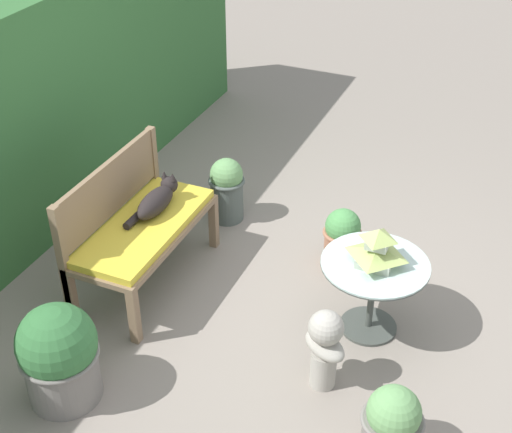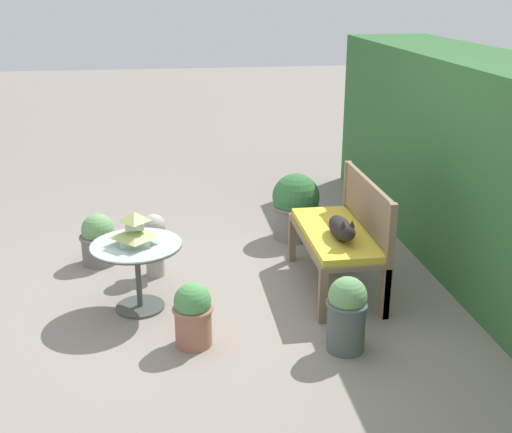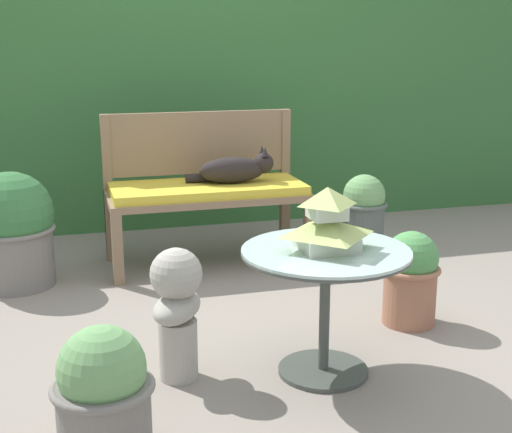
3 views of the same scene
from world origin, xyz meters
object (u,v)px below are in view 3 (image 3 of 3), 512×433
potted_plant_patio_mid (410,277)px  potted_plant_hedge_corner (12,230)px  potted_plant_bench_right (103,395)px  potted_plant_bench_left (363,215)px  pagoda_birdhouse (327,223)px  garden_bust (177,305)px  garden_bench (208,195)px  cat (236,169)px  patio_table (325,276)px

potted_plant_patio_mid → potted_plant_hedge_corner: 2.21m
potted_plant_bench_right → potted_plant_bench_left: bearing=46.0°
potted_plant_bench_left → pagoda_birdhouse: bearing=-119.8°
pagoda_birdhouse → potted_plant_patio_mid: pagoda_birdhouse is taller
garden_bust → potted_plant_bench_left: (1.42, 1.31, -0.04)m
garden_bench → cat: cat is taller
patio_table → potted_plant_patio_mid: 0.74m
patio_table → pagoda_birdhouse: (0.00, 0.00, 0.23)m
patio_table → potted_plant_bench_right: size_ratio=1.48×
cat → garden_bust: cat is taller
patio_table → pagoda_birdhouse: size_ratio=2.35×
garden_bench → potted_plant_patio_mid: bearing=-58.3°
patio_table → garden_bust: garden_bust is taller
garden_bench → potted_plant_hedge_corner: size_ratio=1.85×
patio_table → garden_bust: bearing=168.4°
pagoda_birdhouse → potted_plant_hedge_corner: size_ratio=0.45×
pagoda_birdhouse → potted_plant_bench_left: 1.70m
potted_plant_bench_left → garden_bust: bearing=-137.2°
patio_table → potted_plant_patio_mid: (0.60, 0.39, -0.19)m
garden_bust → potted_plant_hedge_corner: 1.56m
garden_bust → pagoda_birdhouse: bearing=-70.0°
garden_bench → potted_plant_bench_right: size_ratio=2.60×
cat → potted_plant_bench_left: (0.79, -0.17, -0.31)m
garden_bust → potted_plant_bench_right: bearing=177.7°
pagoda_birdhouse → potted_plant_hedge_corner: 2.02m
potted_plant_bench_left → potted_plant_bench_right: potted_plant_bench_left is taller
garden_bench → pagoda_birdhouse: pagoda_birdhouse is taller
cat → garden_bench: bearing=179.4°
potted_plant_patio_mid → garden_bench: bearing=121.7°
garden_bust → cat: bearing=8.5°
pagoda_birdhouse → potted_plant_hedge_corner: (-1.30, 1.51, -0.33)m
potted_plant_patio_mid → potted_plant_hedge_corner: size_ratio=0.71×
potted_plant_patio_mid → potted_plant_bench_right: bearing=-153.4°
cat → patio_table: cat is taller
patio_table → potted_plant_hedge_corner: potted_plant_hedge_corner is taller
garden_bust → patio_table: bearing=-70.0°
pagoda_birdhouse → garden_bust: (-0.60, 0.12, -0.34)m
cat → patio_table: bearing=-90.3°
cat → pagoda_birdhouse: 1.61m
garden_bust → potted_plant_patio_mid: bearing=-45.8°
garden_bench → potted_plant_bench_right: bearing=-111.6°
garden_bust → potted_plant_patio_mid: 1.23m
potted_plant_bench_left → potted_plant_bench_right: (-1.76, -1.82, -0.06)m
patio_table → potted_plant_hedge_corner: 1.99m
garden_bust → potted_plant_patio_mid: garden_bust is taller
cat → potted_plant_hedge_corner: (-1.33, -0.09, -0.27)m
cat → potted_plant_hedge_corner: size_ratio=0.82×
garden_bench → potted_plant_patio_mid: 1.44m
potted_plant_bench_left → garden_bench: bearing=169.9°
cat → potted_plant_bench_right: cat is taller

